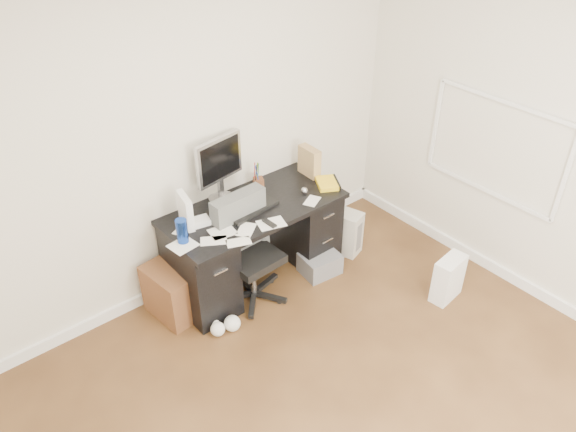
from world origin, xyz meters
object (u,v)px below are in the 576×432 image
at_px(wicker_basket, 179,288).
at_px(lcd_monitor, 219,169).
at_px(desk, 255,241).
at_px(office_chair, 252,252).
at_px(pc_tower, 339,229).
at_px(keyboard, 252,210).

bearing_deg(wicker_basket, lcd_monitor, 17.22).
bearing_deg(desk, wicker_basket, 173.88).
relative_size(lcd_monitor, wicker_basket, 1.30).
bearing_deg(lcd_monitor, office_chair, -103.28).
height_order(lcd_monitor, wicker_basket, lcd_monitor).
bearing_deg(lcd_monitor, wicker_basket, -172.67).
bearing_deg(pc_tower, office_chair, 164.44).
height_order(pc_tower, wicker_basket, wicker_basket).
bearing_deg(office_chair, pc_tower, -0.44).
relative_size(pc_tower, wicker_basket, 0.96).
xyz_separation_m(keyboard, wicker_basket, (-0.67, 0.13, -0.54)).
xyz_separation_m(pc_tower, wicker_basket, (-1.57, 0.23, 0.01)).
distance_m(pc_tower, wicker_basket, 1.58).
bearing_deg(wicker_basket, office_chair, -25.85).
bearing_deg(office_chair, keyboard, 46.94).
distance_m(desk, pc_tower, 0.88).
height_order(desk, keyboard, keyboard).
xyz_separation_m(lcd_monitor, office_chair, (-0.03, -0.44, -0.56)).
height_order(desk, wicker_basket, desk).
xyz_separation_m(desk, wicker_basket, (-0.72, 0.08, -0.18)).
xyz_separation_m(keyboard, office_chair, (-0.12, -0.14, -0.29)).
bearing_deg(keyboard, wicker_basket, 162.05).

